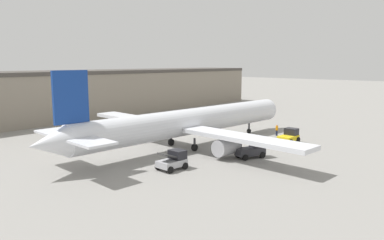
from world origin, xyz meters
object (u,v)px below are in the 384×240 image
Objects in this scene: airplane at (187,123)px; baggage_tug at (289,136)px; belt_loader_truck at (173,160)px; ground_crew_worker at (277,130)px; pushback_tug at (253,148)px.

airplane is 14.67m from baggage_tug.
airplane is 10.57m from belt_loader_truck.
ground_crew_worker is at bearing -15.40° from airplane.
ground_crew_worker is 5.16m from baggage_tug.
baggage_tug is at bearing -6.29° from belt_loader_truck.
belt_loader_truck is 10.30m from pushback_tug.
airplane reaches higher than belt_loader_truck.
belt_loader_truck is at bearing 30.44° from ground_crew_worker.
airplane is 15.90m from ground_crew_worker.
pushback_tug is at bearing 46.38° from ground_crew_worker.
baggage_tug is 0.79× the size of pushback_tug.
airplane reaches higher than ground_crew_worker.
belt_loader_truck is at bearing 173.21° from baggage_tug.
airplane is at bearing 144.14° from baggage_tug.
baggage_tug is 0.98× the size of belt_loader_truck.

